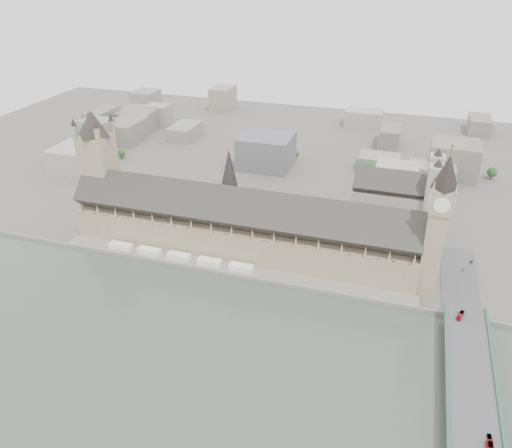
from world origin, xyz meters
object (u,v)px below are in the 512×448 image
(palace_of_westminster, at_px, (240,226))
(red_bus_north, at_px, (461,315))
(car_silver, at_px, (490,438))
(car_approach, at_px, (471,262))
(elizabeth_tower, at_px, (438,218))
(westminster_abbey, at_px, (397,201))
(westminster_bridge, at_px, (470,399))
(victoria_tower, at_px, (99,165))

(palace_of_westminster, bearing_deg, red_bus_north, -16.41)
(car_silver, height_order, car_approach, car_silver)
(elizabeth_tower, distance_m, westminster_abbey, 96.91)
(elizabeth_tower, distance_m, westminster_bridge, 111.81)
(westminster_abbey, xyz_separation_m, car_silver, (56.84, -210.23, -14.07))
(westminster_bridge, bearing_deg, victoria_tower, 158.22)
(car_silver, xyz_separation_m, car_approach, (0.57, 155.04, -0.04))
(westminster_bridge, xyz_separation_m, car_approach, (6.34, 127.30, 5.84))
(palace_of_westminster, bearing_deg, car_approach, 6.81)
(westminster_bridge, relative_size, red_bus_north, 33.90)
(westminster_abbey, distance_m, red_bus_north, 131.60)
(palace_of_westminster, bearing_deg, westminster_abbey, 34.17)
(victoria_tower, xyz_separation_m, red_bus_north, (280.48, -52.96, -43.62))
(red_bus_north, bearing_deg, car_silver, -66.82)
(elizabeth_tower, relative_size, westminster_abbey, 1.58)
(westminster_bridge, xyz_separation_m, westminster_abbey, (-51.08, 182.50, 19.96))
(elizabeth_tower, height_order, westminster_bridge, elizabeth_tower)
(westminster_abbey, relative_size, red_bus_north, 7.09)
(car_approach, bearing_deg, westminster_bridge, -77.66)
(victoria_tower, distance_m, red_bus_north, 288.75)
(victoria_tower, bearing_deg, car_approach, 2.72)
(victoria_tower, bearing_deg, elizabeth_tower, -3.96)
(red_bus_north, bearing_deg, victoria_tower, -173.53)
(palace_of_westminster, bearing_deg, westminster_bridge, -33.49)
(westminster_abbey, xyz_separation_m, red_bus_north, (47.55, -121.96, -13.50))
(westminster_bridge, bearing_deg, palace_of_westminster, 146.51)
(victoria_tower, bearing_deg, westminster_abbey, 16.50)
(red_bus_north, bearing_deg, elizabeth_tower, 137.53)
(victoria_tower, bearing_deg, car_silver, -25.98)
(palace_of_westminster, bearing_deg, elizabeth_tower, -4.85)
(westminster_bridge, height_order, red_bus_north, red_bus_north)
(palace_of_westminster, height_order, elizabeth_tower, elizabeth_tower)
(palace_of_westminster, distance_m, red_bus_north, 165.58)
(palace_of_westminster, xyz_separation_m, victoria_tower, (-122.00, 6.30, 32.50))
(westminster_bridge, height_order, car_approach, car_approach)
(palace_of_westminster, xyz_separation_m, car_approach, (168.34, 20.10, -11.74))
(palace_of_westminster, distance_m, westminster_abbey, 134.09)
(palace_of_westminster, xyz_separation_m, red_bus_north, (158.48, -46.66, -11.12))
(elizabeth_tower, height_order, red_bus_north, elizabeth_tower)
(elizabeth_tower, height_order, car_silver, elizabeth_tower)
(westminster_abbey, bearing_deg, westminster_bridge, -74.36)
(westminster_abbey, distance_m, car_approach, 80.89)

